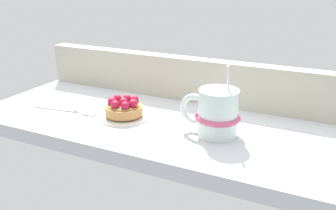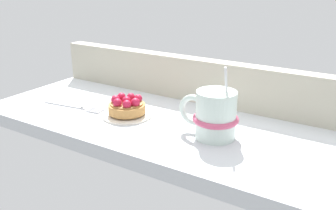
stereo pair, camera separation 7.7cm
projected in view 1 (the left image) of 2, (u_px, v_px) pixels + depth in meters
The scene contains 6 objects.
ground_plane at pixel (160, 126), 82.40cm from camera, with size 83.47×34.58×3.09cm, color silver.
window_rail_back at pixel (188, 79), 93.01cm from camera, with size 81.80×3.84×10.69cm, color #B2AD99.
dessert_plate at pixel (124, 116), 82.75cm from camera, with size 11.23×11.23×0.83cm.
raspberry_tart at pixel (124, 107), 82.05cm from camera, with size 8.27×8.27×3.92cm.
coffee_mug at pixel (216, 113), 72.73cm from camera, with size 12.61×9.03×14.45cm.
dessert_fork at pixel (66, 110), 86.59cm from camera, with size 16.68×3.76×0.60cm.
Camera 1 is at (34.68, -67.41, 31.13)cm, focal length 39.69 mm.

